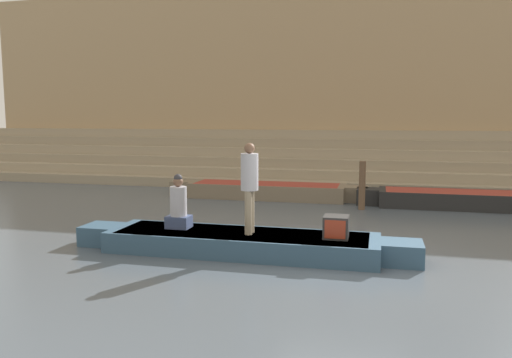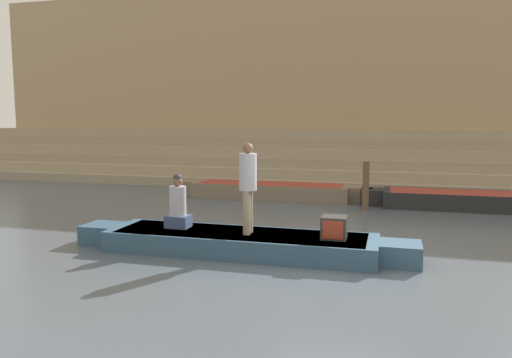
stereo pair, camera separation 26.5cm
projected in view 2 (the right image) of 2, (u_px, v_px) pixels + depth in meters
ground_plane at (339, 264)px, 8.92m from camera, size 120.00×120.00×0.00m
ghat_steps at (368, 166)px, 19.08m from camera, size 36.00×3.53×2.09m
back_wall at (373, 83)px, 20.47m from camera, size 34.20×1.28×8.04m
rowboat_main at (240, 242)px, 9.63m from camera, size 6.70×1.47×0.40m
person_standing at (248, 182)px, 9.42m from camera, size 0.33×0.33×1.73m
person_rowing at (178, 206)px, 10.01m from camera, size 0.47×0.37×1.09m
tv_set at (334, 227)px, 9.12m from camera, size 0.45×0.46×0.41m
moored_boat_shore at (468, 200)px, 14.25m from camera, size 6.02×1.34×0.48m
moored_boat_distant at (271, 190)px, 16.17m from camera, size 6.47×1.34×0.48m
mooring_post at (366, 186)px, 14.03m from camera, size 0.18×0.18×1.38m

